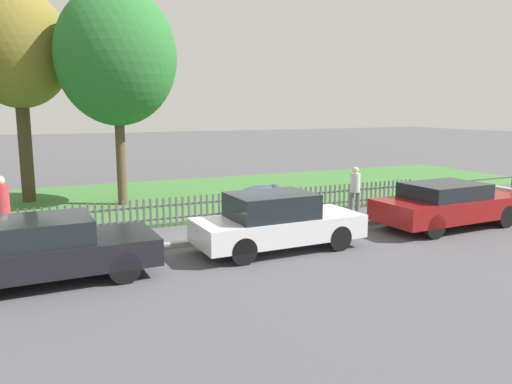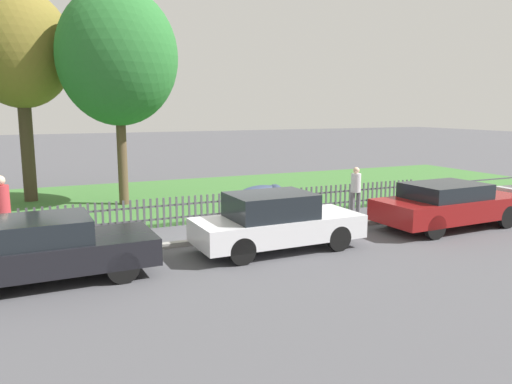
# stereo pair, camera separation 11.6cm
# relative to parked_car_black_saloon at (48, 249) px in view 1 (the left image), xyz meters

# --- Properties ---
(ground_plane) EXTENTS (120.00, 120.00, 0.00)m
(ground_plane) POSITION_rel_parked_car_black_saloon_xyz_m (4.82, 1.27, -0.67)
(ground_plane) COLOR #4C4C51
(kerb_stone) EXTENTS (33.77, 0.20, 0.12)m
(kerb_stone) POSITION_rel_parked_car_black_saloon_xyz_m (4.82, 1.37, -0.61)
(kerb_stone) COLOR gray
(kerb_stone) RESTS_ON ground
(grass_strip) EXTENTS (33.77, 9.30, 0.01)m
(grass_strip) POSITION_rel_parked_car_black_saloon_xyz_m (4.82, 8.18, -0.66)
(grass_strip) COLOR #3D7033
(grass_strip) RESTS_ON ground
(park_fence) EXTENTS (33.77, 0.05, 0.87)m
(park_fence) POSITION_rel_parked_car_black_saloon_xyz_m (4.82, 3.54, -0.24)
(park_fence) COLOR #4C4C51
(park_fence) RESTS_ON ground
(parked_car_black_saloon) EXTENTS (4.11, 1.84, 1.29)m
(parked_car_black_saloon) POSITION_rel_parked_car_black_saloon_xyz_m (0.00, 0.00, 0.00)
(parked_car_black_saloon) COLOR black
(parked_car_black_saloon) RESTS_ON ground
(parked_car_navy_estate) EXTENTS (4.12, 1.70, 1.40)m
(parked_car_navy_estate) POSITION_rel_parked_car_black_saloon_xyz_m (5.10, 0.10, 0.03)
(parked_car_navy_estate) COLOR silver
(parked_car_navy_estate) RESTS_ON ground
(parked_car_red_compact) EXTENTS (4.58, 1.96, 1.30)m
(parked_car_red_compact) POSITION_rel_parked_car_black_saloon_xyz_m (10.66, 0.12, 0.01)
(parked_car_red_compact) COLOR maroon
(parked_car_red_compact) RESTS_ON ground
(covered_motorcycle) EXTENTS (1.92, 0.77, 1.13)m
(covered_motorcycle) POSITION_rel_parked_car_black_saloon_xyz_m (6.13, 2.98, 0.00)
(covered_motorcycle) COLOR black
(covered_motorcycle) RESTS_ON ground
(tree_behind_motorcycle) EXTENTS (3.61, 3.61, 7.55)m
(tree_behind_motorcycle) POSITION_rel_parked_car_black_saloon_xyz_m (-0.27, 9.61, 4.74)
(tree_behind_motorcycle) COLOR #473828
(tree_behind_motorcycle) RESTS_ON ground
(tree_mid_park) EXTENTS (4.08, 4.08, 7.48)m
(tree_mid_park) POSITION_rel_parked_car_black_saloon_xyz_m (2.76, 7.54, 4.45)
(tree_mid_park) COLOR brown
(tree_mid_park) RESTS_ON ground
(pedestrian_near_fence) EXTENTS (0.36, 0.35, 1.56)m
(pedestrian_near_fence) POSITION_rel_parked_car_black_saloon_xyz_m (9.20, 2.59, 0.21)
(pedestrian_near_fence) COLOR slate
(pedestrian_near_fence) RESTS_ON ground
(pedestrian_by_lamp) EXTENTS (0.45, 0.45, 1.83)m
(pedestrian_by_lamp) POSITION_rel_parked_car_black_saloon_xyz_m (-0.88, 2.79, 0.36)
(pedestrian_by_lamp) COLOR black
(pedestrian_by_lamp) RESTS_ON ground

